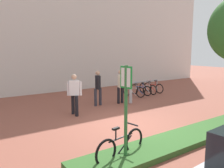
{
  "coord_description": "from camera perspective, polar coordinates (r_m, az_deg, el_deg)",
  "views": [
    {
      "loc": [
        -5.0,
        -6.19,
        2.68
      ],
      "look_at": [
        0.82,
        2.29,
        1.15
      ],
      "focal_mm": 36.21,
      "sensor_mm": 36.0,
      "label": 1
    }
  ],
  "objects": [
    {
      "name": "bike_at_sign",
      "position": [
        5.81,
        2.29,
        -15.22
      ],
      "size": [
        1.66,
        0.46,
        0.86
      ],
      "color": "black",
      "rests_on": "ground"
    },
    {
      "name": "person_shirt_white",
      "position": [
        11.46,
        2.13,
        -0.05
      ],
      "size": [
        0.45,
        0.48,
        1.72
      ],
      "color": "black",
      "rests_on": "ground"
    },
    {
      "name": "bike_rack_cluster",
      "position": [
        14.0,
        8.11,
        -1.21
      ],
      "size": [
        2.63,
        1.83,
        0.83
      ],
      "color": "#99999E",
      "rests_on": "ground"
    },
    {
      "name": "bollard_steel",
      "position": [
        11.59,
        4.73,
        -2.65
      ],
      "size": [
        0.16,
        0.16,
        0.9
      ],
      "primitive_type": "cylinder",
      "color": "#ADADB2",
      "rests_on": "ground"
    },
    {
      "name": "person_suited_dark",
      "position": [
        10.99,
        -3.6,
        -0.43
      ],
      "size": [
        0.45,
        0.56,
        1.72
      ],
      "color": "#2D2D38",
      "rests_on": "ground"
    },
    {
      "name": "ground_plane",
      "position": [
        8.4,
        4.28,
        -10.17
      ],
      "size": [
        60.0,
        60.0,
        0.0
      ],
      "primitive_type": "plane",
      "color": "brown"
    },
    {
      "name": "person_shirt_blue",
      "position": [
        9.45,
        -9.46,
        -1.99
      ],
      "size": [
        0.54,
        0.53,
        1.72
      ],
      "color": "black",
      "rests_on": "ground"
    },
    {
      "name": "parking_sign_post",
      "position": [
        5.32,
        3.54,
        -3.97
      ],
      "size": [
        0.08,
        0.36,
        2.35
      ],
      "color": "#2D7238",
      "rests_on": "ground"
    },
    {
      "name": "planter_strip",
      "position": [
        7.16,
        16.96,
        -13.23
      ],
      "size": [
        7.0,
        1.1,
        0.16
      ],
      "primitive_type": "cube",
      "color": "#336028",
      "rests_on": "ground"
    },
    {
      "name": "building_facade",
      "position": [
        15.57,
        -16.04,
        16.72
      ],
      "size": [
        28.0,
        1.2,
        10.0
      ],
      "primitive_type": "cube",
      "color": "silver",
      "rests_on": "ground"
    }
  ]
}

